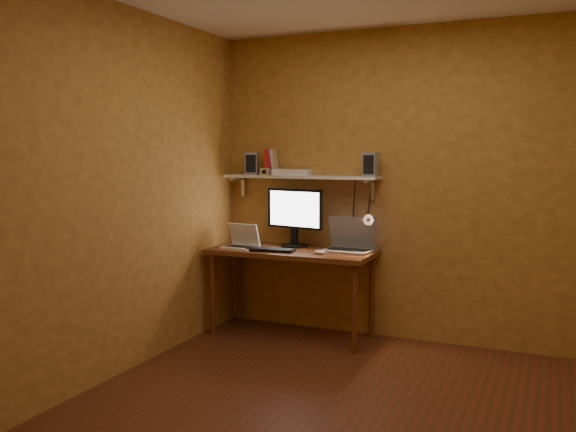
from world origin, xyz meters
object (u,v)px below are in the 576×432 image
at_px(desk_lamp, 371,227).
at_px(speaker_right, 371,165).
at_px(desk, 292,260).
at_px(netbook, 242,242).
at_px(router, 292,172).
at_px(mouse, 319,252).
at_px(laptop, 350,242).
at_px(shelf_camera, 265,172).
at_px(wall_shelf, 301,177).
at_px(monitor, 294,214).
at_px(speaker_left, 252,164).
at_px(keyboard, 271,250).

relative_size(desk_lamp, speaker_right, 1.90).
relative_size(desk, netbook, 4.50).
height_order(desk, router, router).
distance_m(desk, speaker_right, 1.04).
bearing_deg(mouse, router, 143.00).
xyz_separation_m(laptop, netbook, (-0.90, -0.22, -0.02)).
bearing_deg(laptop, speaker_right, 28.86).
bearing_deg(shelf_camera, wall_shelf, 14.92).
bearing_deg(monitor, speaker_left, -169.42).
bearing_deg(monitor, router, 163.18).
distance_m(monitor, desk_lamp, 0.71).
bearing_deg(router, desk, -67.73).
bearing_deg(mouse, speaker_left, 160.85).
relative_size(wall_shelf, laptop, 3.45).
relative_size(wall_shelf, mouse, 14.96).
height_order(shelf_camera, router, shelf_camera).
distance_m(wall_shelf, keyboard, 0.70).
xyz_separation_m(monitor, shelf_camera, (-0.26, -0.05, 0.37)).
height_order(netbook, desk_lamp, desk_lamp).
distance_m(desk_lamp, shelf_camera, 1.06).
relative_size(keyboard, speaker_left, 2.02).
distance_m(speaker_right, router, 0.71).
relative_size(keyboard, mouse, 4.32).
xyz_separation_m(desk, router, (-0.07, 0.18, 0.74)).
bearing_deg(monitor, speaker_right, 14.45).
bearing_deg(speaker_left, desk, -40.47).
xyz_separation_m(laptop, mouse, (-0.18, -0.24, -0.06)).
height_order(wall_shelf, keyboard, wall_shelf).
bearing_deg(speaker_right, mouse, -132.72).
xyz_separation_m(mouse, speaker_left, (-0.77, 0.30, 0.71)).
xyz_separation_m(mouse, shelf_camera, (-0.60, 0.24, 0.64)).
bearing_deg(wall_shelf, desk_lamp, -5.88).
xyz_separation_m(mouse, speaker_right, (0.33, 0.32, 0.71)).
bearing_deg(shelf_camera, netbook, -118.82).
distance_m(desk_lamp, router, 0.86).
height_order(laptop, desk_lamp, desk_lamp).
bearing_deg(shelf_camera, router, 16.76).
relative_size(keyboard, router, 1.27).
bearing_deg(wall_shelf, monitor, -150.47).
distance_m(netbook, shelf_camera, 0.65).
bearing_deg(desk_lamp, monitor, 176.68).
relative_size(netbook, mouse, 3.32).
bearing_deg(shelf_camera, speaker_left, 158.58).
height_order(keyboard, desk_lamp, desk_lamp).
relative_size(mouse, speaker_left, 0.47).
xyz_separation_m(keyboard, mouse, (0.43, 0.02, 0.01)).
height_order(netbook, keyboard, netbook).
distance_m(desk, router, 0.76).
relative_size(speaker_right, shelf_camera, 1.86).
distance_m(desk, netbook, 0.46).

